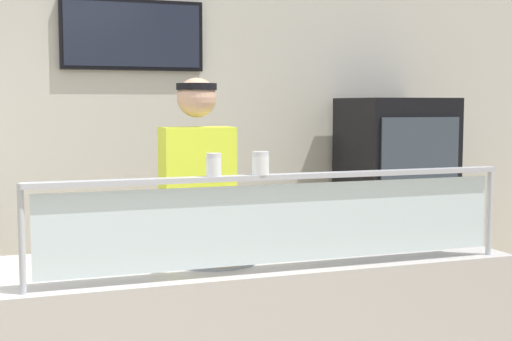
# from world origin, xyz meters

# --- Properties ---
(shop_rear_unit) EXTENTS (6.58, 0.13, 2.70)m
(shop_rear_unit) POSITION_xyz_m (1.09, 2.45, 1.36)
(shop_rear_unit) COLOR beige
(shop_rear_unit) RESTS_ON ground
(sneeze_guard) EXTENTS (2.00, 0.06, 0.40)m
(sneeze_guard) POSITION_xyz_m (1.09, 0.06, 1.21)
(sneeze_guard) COLOR #B2B5BC
(sneeze_guard) RESTS_ON serving_counter
(pizza_tray) EXTENTS (0.41, 0.41, 0.04)m
(pizza_tray) POSITION_xyz_m (0.88, 0.35, 0.97)
(pizza_tray) COLOR #9EA0A8
(pizza_tray) RESTS_ON serving_counter
(pizza_server) EXTENTS (0.15, 0.29, 0.01)m
(pizza_server) POSITION_xyz_m (0.88, 0.33, 0.99)
(pizza_server) COLOR #ADAFB7
(pizza_server) RESTS_ON pizza_tray
(parmesan_shaker) EXTENTS (0.06, 0.06, 0.09)m
(parmesan_shaker) POSITION_xyz_m (0.80, 0.06, 1.38)
(parmesan_shaker) COLOR white
(parmesan_shaker) RESTS_ON sneeze_guard
(pepper_flake_shaker) EXTENTS (0.07, 0.07, 0.09)m
(pepper_flake_shaker) POSITION_xyz_m (0.99, 0.06, 1.38)
(pepper_flake_shaker) COLOR white
(pepper_flake_shaker) RESTS_ON sneeze_guard
(worker_figure) EXTENTS (0.41, 0.50, 1.76)m
(worker_figure) POSITION_xyz_m (1.02, 1.10, 1.01)
(worker_figure) COLOR #23232D
(worker_figure) RESTS_ON ground
(drink_fridge) EXTENTS (0.71, 0.66, 1.67)m
(drink_fridge) POSITION_xyz_m (2.75, 2.00, 0.83)
(drink_fridge) COLOR black
(drink_fridge) RESTS_ON ground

